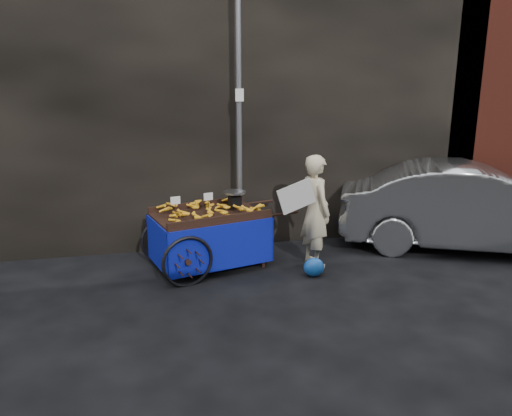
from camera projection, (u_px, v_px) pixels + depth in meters
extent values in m
plane|color=black|center=(236.00, 285.00, 6.56)|extent=(80.00, 80.00, 0.00)
cube|color=black|center=(146.00, 86.00, 8.16)|extent=(11.00, 2.00, 5.00)
cube|color=#591E14|center=(494.00, 85.00, 9.52)|extent=(3.00, 2.00, 5.00)
cylinder|color=slate|center=(239.00, 123.00, 7.33)|extent=(0.08, 0.08, 4.00)
cube|color=white|center=(239.00, 95.00, 7.18)|extent=(0.12, 0.02, 0.18)
cube|color=black|center=(209.00, 216.00, 7.03)|extent=(1.70, 1.29, 0.06)
cube|color=black|center=(198.00, 205.00, 7.39)|extent=(1.47, 0.42, 0.09)
cube|color=black|center=(222.00, 219.00, 6.63)|extent=(1.47, 0.42, 0.09)
cube|color=black|center=(263.00, 242.00, 7.10)|extent=(0.06, 0.06, 0.75)
cube|color=black|center=(240.00, 228.00, 7.74)|extent=(0.06, 0.06, 0.75)
cylinder|color=black|center=(283.00, 214.00, 7.15)|extent=(0.47, 0.16, 0.04)
cylinder|color=black|center=(259.00, 202.00, 7.79)|extent=(0.47, 0.16, 0.04)
torus|color=black|center=(188.00, 262.00, 6.48)|extent=(0.70, 0.22, 0.71)
torus|color=black|center=(164.00, 240.00, 7.35)|extent=(0.70, 0.22, 0.71)
cylinder|color=black|center=(175.00, 250.00, 6.91)|extent=(0.31, 1.03, 0.05)
cube|color=navy|center=(223.00, 248.00, 6.70)|extent=(1.50, 0.41, 0.64)
cube|color=navy|center=(198.00, 229.00, 7.53)|extent=(1.50, 0.41, 0.64)
cube|color=navy|center=(158.00, 246.00, 6.78)|extent=(0.27, 0.95, 0.64)
cube|color=navy|center=(257.00, 230.00, 7.45)|extent=(0.27, 0.95, 0.64)
cube|color=black|center=(235.00, 201.00, 7.22)|extent=(0.20, 0.17, 0.15)
cylinder|color=silver|center=(235.00, 192.00, 7.18)|extent=(0.39, 0.39, 0.03)
cube|color=white|center=(175.00, 200.00, 6.63)|extent=(0.13, 0.04, 0.10)
cube|color=white|center=(208.00, 197.00, 6.84)|extent=(0.13, 0.04, 0.10)
imported|color=beige|center=(315.00, 211.00, 7.10)|extent=(0.51, 0.66, 1.62)
cube|color=beige|center=(297.00, 196.00, 6.76)|extent=(0.59, 0.08, 0.50)
ellipsoid|color=#1751B0|center=(314.00, 267.00, 6.83)|extent=(0.29, 0.23, 0.26)
imported|color=#B3B6BB|center=(473.00, 207.00, 7.81)|extent=(4.32, 2.95, 1.35)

